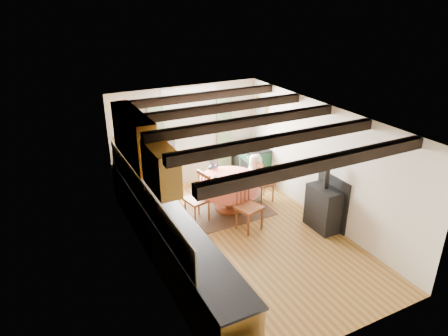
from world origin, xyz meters
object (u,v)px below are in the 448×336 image
chair_left (197,198)px  child_far (212,178)px  cast_iron_stove (325,197)px  chair_right (263,181)px  chair_near (249,206)px  aga_range (250,163)px  cup (215,178)px  dining_table (229,194)px  child_right (255,178)px

chair_left → child_far: 1.00m
cast_iron_stove → chair_right: bearing=105.9°
chair_near → aga_range: 2.36m
chair_left → cup: bearing=91.1°
child_far → cup: 0.73m
cast_iron_stove → chair_left: bearing=146.4°
dining_table → cup: cup is taller
dining_table → child_right: bearing=12.8°
child_far → child_right: (0.82, -0.49, 0.04)m
chair_left → child_right: child_right is taller
chair_left → aga_range: 2.35m
aga_range → cast_iron_stove: 2.65m
aga_range → cast_iron_stove: size_ratio=0.70×
child_right → chair_right: bearing=-141.3°
chair_left → child_far: chair_left is taller
dining_table → chair_right: (0.88, 0.05, 0.10)m
chair_left → aga_range: bearing=110.6°
child_right → cast_iron_stove: bearing=-175.6°
dining_table → chair_near: 0.87m
child_right → aga_range: bearing=-41.0°
chair_near → child_far: size_ratio=1.04×
chair_right → cup: 1.24m
aga_range → cup: bearing=-143.1°
dining_table → chair_right: bearing=3.4°
dining_table → chair_right: 0.89m
dining_table → cup: 0.53m
cast_iron_stove → child_far: 2.56m
cast_iron_stove → cup: 2.21m
cup → chair_right: bearing=1.1°
chair_left → aga_range: (1.99, 1.24, -0.07)m
child_right → child_far: bearing=43.8°
chair_near → child_far: (-0.09, 1.51, -0.02)m
dining_table → chair_near: bearing=-90.8°
aga_range → cup: size_ratio=9.81×
chair_right → chair_near: bearing=131.3°
chair_near → cast_iron_stove: 1.47m
child_far → dining_table: bearing=82.5°
chair_left → child_far: (0.69, 0.73, -0.01)m
chair_near → aga_range: (1.21, 2.02, -0.09)m
chair_near → cast_iron_stove: cast_iron_stove is taller
chair_left → cast_iron_stove: cast_iron_stove is taller
chair_left → child_right: bearing=87.6°
dining_table → chair_left: 0.80m
chair_left → chair_right: bearing=83.0°
dining_table → cast_iron_stove: 1.99m
aga_range → child_right: bearing=-115.6°
chair_right → child_right: child_right is taller
chair_near → chair_left: size_ratio=1.02×
chair_near → cast_iron_stove: size_ratio=0.76×
chair_near → chair_left: (-0.77, 0.78, -0.01)m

